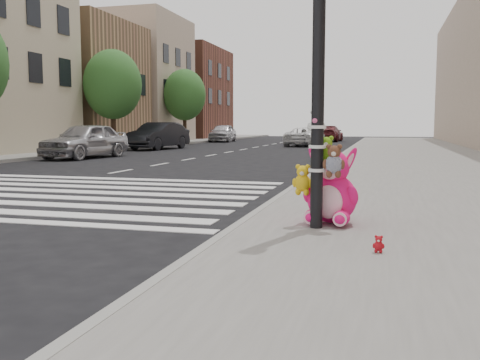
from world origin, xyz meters
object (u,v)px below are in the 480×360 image
at_px(signal_pole, 319,103).
at_px(car_dark_far, 158,136).
at_px(car_silver_far, 85,140).
at_px(car_white_near, 305,137).
at_px(red_teddy, 379,244).
at_px(pink_bunny, 331,192).

xyz_separation_m(signal_pole, car_dark_far, (-11.98, 22.09, -0.96)).
relative_size(car_silver_far, car_dark_far, 0.94).
bearing_deg(signal_pole, car_white_near, 98.52).
relative_size(signal_pole, car_silver_far, 0.88).
xyz_separation_m(car_silver_far, car_dark_far, (-0.26, 8.33, 0.02)).
bearing_deg(car_silver_far, red_teddy, -43.64).
xyz_separation_m(signal_pole, red_teddy, (0.79, -1.21, -1.51)).
xyz_separation_m(signal_pole, pink_bunny, (0.14, 0.35, -1.18)).
bearing_deg(signal_pole, red_teddy, -57.02).
bearing_deg(signal_pole, car_silver_far, 130.43).
bearing_deg(car_silver_far, signal_pole, -43.09).
bearing_deg(pink_bunny, car_dark_far, 124.79).
height_order(signal_pole, red_teddy, signal_pole).
height_order(red_teddy, car_white_near, car_white_near).
height_order(pink_bunny, car_white_near, car_white_near).
bearing_deg(signal_pole, car_dark_far, 118.48).
xyz_separation_m(car_silver_far, car_white_near, (7.38, 15.18, -0.14)).
bearing_deg(signal_pole, pink_bunny, 68.02).
height_order(pink_bunny, car_dark_far, car_dark_far).
xyz_separation_m(signal_pole, car_white_near, (-4.34, 28.94, -1.12)).
distance_m(car_silver_far, car_dark_far, 8.33).
relative_size(signal_pole, car_dark_far, 0.83).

